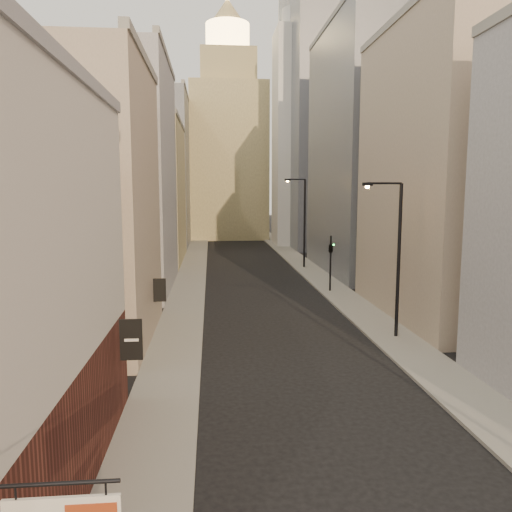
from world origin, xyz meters
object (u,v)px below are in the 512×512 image
Objects in this scene: clock_tower at (228,144)px; streetlamp_far at (303,218)px; white_tower at (299,130)px; streetlamp_mid at (395,251)px; traffic_light_right at (331,248)px.

streetlamp_far is (6.98, -39.50, -11.80)m from clock_tower.
white_tower reaches higher than streetlamp_mid.
streetlamp_mid reaches higher than traffic_light_right.
clock_tower reaches higher than white_tower.
white_tower is 28.80m from streetlamp_far.
clock_tower is at bearing 128.16° from white_tower.
traffic_light_right is at bearing -109.71° from streetlamp_far.
white_tower is at bearing -118.97° from traffic_light_right.
clock_tower reaches higher than streetlamp_far.
white_tower reaches higher than streetlamp_far.
streetlamp_mid is at bearing -83.68° from clock_tower.
clock_tower is 4.79× the size of streetlamp_mid.
white_tower is 4.43× the size of streetlamp_mid.
streetlamp_far is (-4.02, -25.50, -12.77)m from white_tower.
streetlamp_mid is at bearing -108.73° from streetlamp_far.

